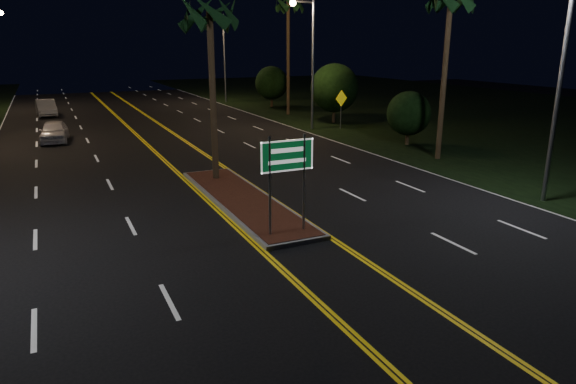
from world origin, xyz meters
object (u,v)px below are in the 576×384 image
highway_sign (287,165)px  car_far (46,106)px  shrub_mid (334,88)px  warning_sign (341,103)px  car_near (54,130)px  shrub_near (409,113)px  shrub_far (272,83)px  streetlight_right_near (557,56)px  palm_right_far (288,6)px  streetlight_right_far (221,48)px  palm_median (210,14)px  median_island (243,200)px  streetlight_right_mid (308,50)px  palm_right_near (451,0)px

highway_sign → car_far: 36.04m
shrub_mid → warning_sign: bearing=-109.9°
car_near → shrub_near: bearing=-22.0°
shrub_far → car_near: shrub_far is taller
highway_sign → streetlight_right_near: 11.13m
warning_sign → streetlight_right_near: bearing=-113.3°
warning_sign → palm_right_far: bearing=75.0°
streetlight_right_far → shrub_mid: streetlight_right_far is taller
car_far → car_near: bearing=-92.5°
shrub_far → car_near: bearing=-150.2°
palm_median → streetlight_right_near: bearing=-38.7°
median_island → streetlight_right_mid: streetlight_right_mid is taller
palm_median → shrub_near: 14.93m
streetlight_right_near → palm_median: (-10.61, 8.50, 1.62)m
streetlight_right_mid → median_island: bearing=-125.3°
highway_sign → streetlight_right_mid: (10.61, 19.20, 3.25)m
median_island → streetlight_right_near: size_ratio=1.14×
palm_right_far → palm_right_near: bearing=-90.9°
palm_median → shrub_mid: bearing=44.0°
streetlight_right_mid → warning_sign: bearing=-17.6°
streetlight_right_mid → shrub_mid: bearing=30.6°
streetlight_right_near → palm_median: streetlight_right_near is taller
shrub_far → palm_right_far: bearing=-99.5°
streetlight_right_far → shrub_near: 28.39m
median_island → highway_sign: highway_sign is taller
streetlight_right_mid → streetlight_right_far: same height
shrub_mid → car_near: size_ratio=0.98×
streetlight_right_mid → car_far: bearing=137.0°
palm_right_near → warning_sign: (0.50, 11.24, -6.36)m
palm_right_far → warning_sign: 11.40m
highway_sign → palm_right_far: 30.81m
shrub_far → car_near: (-20.21, -11.58, -1.55)m
shrub_far → warning_sign: (-0.80, -14.76, -0.48)m
streetlight_right_mid → palm_right_far: (2.19, 8.00, 3.49)m
car_near → shrub_far: bearing=35.4°
streetlight_right_near → shrub_far: (3.19, 34.00, -3.32)m
palm_median → streetlight_right_far: bearing=71.4°
streetlight_right_far → shrub_mid: 18.55m
streetlight_right_far → palm_right_far: (2.19, -12.00, 3.49)m
streetlight_right_far → shrub_far: (3.19, -6.00, -3.32)m
streetlight_right_near → car_near: 28.56m
streetlight_right_mid → palm_right_near: (1.89, -12.00, 2.56)m
palm_median → palm_right_near: 12.55m
streetlight_right_mid → shrub_mid: size_ratio=1.95×
streetlight_right_near → palm_right_near: palm_right_near is taller
streetlight_right_far → palm_median: streetlight_right_far is taller
shrub_mid → warning_sign: (-1.00, -2.76, -0.87)m
highway_sign → shrub_mid: bearing=56.6°
streetlight_right_mid → palm_right_far: palm_right_far is taller
warning_sign → palm_median: bearing=-156.7°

